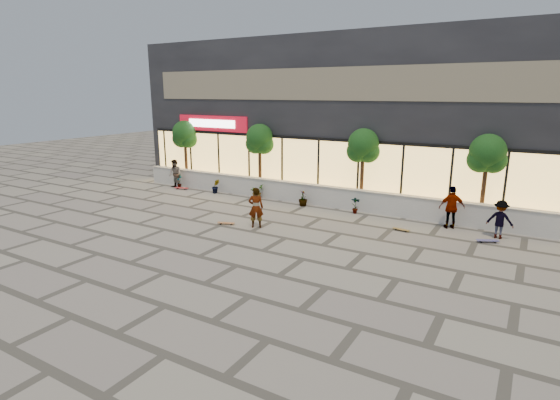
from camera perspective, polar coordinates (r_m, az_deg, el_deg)
The scene contains 20 objects.
ground at distance 16.88m, azimuth -6.92°, elevation -5.60°, with size 80.00×80.00×0.00m, color gray.
planter_wall at distance 22.46m, azimuth 3.91°, elevation 0.80°, with size 22.00×0.42×1.04m.
retail_building at distance 26.93m, azimuth 9.39°, elevation 10.85°, with size 24.00×9.17×8.50m.
shrub_a at distance 26.88m, azimuth -13.06°, elevation 2.40°, with size 0.43×0.29×0.81m, color #173A12.
shrub_b at distance 25.06m, azimuth -8.40°, elevation 1.79°, with size 0.45×0.36×0.81m, color #173A12.
shrub_c at distance 23.44m, azimuth -3.05°, elevation 1.08°, with size 0.73×0.63×0.81m, color #173A12.
shrub_d at distance 22.05m, azimuth 3.03°, elevation 0.25°, with size 0.45×0.45×0.81m, color #173A12.
shrub_e at distance 20.95m, azimuth 9.83°, elevation -0.67°, with size 0.43×0.29×0.81m, color #173A12.
tree_west at distance 27.75m, azimuth -12.33°, elevation 8.19°, with size 1.60×1.50×3.92m.
tree_midwest at distance 24.37m, azimuth -2.68°, elevation 7.73°, with size 1.60×1.50×3.92m.
tree_mideast at distance 21.69m, azimuth 10.81°, elevation 6.73°, with size 1.60×1.50×3.92m.
tree_east at distance 20.52m, azimuth 25.44°, elevation 5.23°, with size 1.60×1.50×3.92m.
skater_center at distance 18.44m, azimuth -3.16°, elevation -1.00°, with size 0.63×0.42×1.74m, color silver.
skater_left at distance 26.78m, azimuth -13.55°, elevation 3.32°, with size 0.83×0.65×1.71m, color tan.
skater_right_near at distance 19.65m, azimuth 21.52°, elevation -0.91°, with size 1.07×0.44×1.82m, color silver.
skater_right_far at distance 19.14m, azimuth 26.81°, elevation -2.28°, with size 0.99×0.57×1.53m, color maroon.
skateboard_center at distance 19.14m, azimuth -7.05°, elevation -2.99°, with size 0.79×0.44×0.09m.
skateboard_left at distance 26.49m, azimuth -12.74°, elevation 1.55°, with size 0.88×0.42×0.10m.
skateboard_right_near at distance 18.83m, azimuth 15.54°, elevation -3.71°, with size 0.73×0.28×0.09m.
skateboard_right_far at distance 18.58m, azimuth 25.49°, elevation -4.80°, with size 0.83×0.54×0.10m.
Camera 1 is at (9.76, -12.57, 5.62)m, focal length 28.00 mm.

